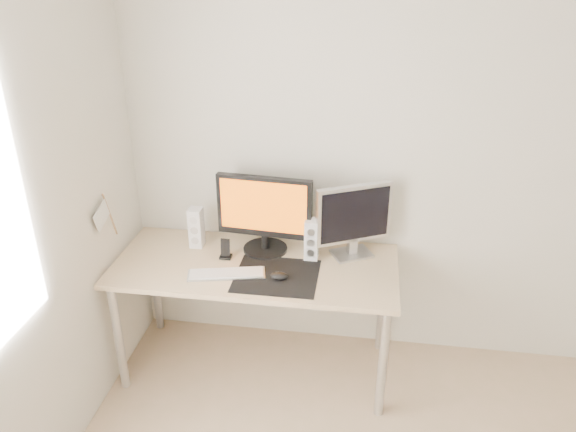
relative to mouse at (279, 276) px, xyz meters
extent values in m
plane|color=white|center=(0.77, 0.51, 0.50)|extent=(3.50, 0.00, 3.50)
cube|color=black|center=(-0.02, 0.03, -0.02)|extent=(0.45, 0.40, 0.00)
ellipsoid|color=black|center=(0.00, 0.00, 0.00)|extent=(0.10, 0.06, 0.04)
cube|color=#D1B587|center=(-0.16, 0.14, -0.04)|extent=(1.60, 0.70, 0.03)
cylinder|color=silver|center=(-0.90, -0.15, -0.40)|extent=(0.05, 0.05, 0.70)
cylinder|color=silver|center=(0.58, -0.15, -0.40)|extent=(0.05, 0.05, 0.70)
cylinder|color=silver|center=(-0.90, 0.43, -0.40)|extent=(0.05, 0.05, 0.70)
cylinder|color=silver|center=(0.58, 0.43, -0.40)|extent=(0.05, 0.05, 0.70)
cylinder|color=black|center=(-0.13, 0.31, -0.01)|extent=(0.28, 0.28, 0.02)
cylinder|color=black|center=(-0.13, 0.31, 0.05)|extent=(0.04, 0.04, 0.12)
cube|color=black|center=(-0.13, 0.30, 0.26)|extent=(0.55, 0.09, 0.36)
cube|color=orange|center=(-0.14, 0.28, 0.27)|extent=(0.50, 0.05, 0.30)
cube|color=#B4B4B6|center=(0.37, 0.32, -0.01)|extent=(0.27, 0.24, 0.01)
cube|color=silver|center=(0.37, 0.32, 0.04)|extent=(0.06, 0.06, 0.10)
cube|color=#BBBBBD|center=(0.37, 0.32, 0.24)|extent=(0.42, 0.24, 0.34)
cube|color=black|center=(0.38, 0.31, 0.24)|extent=(0.37, 0.19, 0.30)
cube|color=white|center=(-0.55, 0.30, 0.10)|extent=(0.08, 0.09, 0.24)
cylinder|color=#BBBBBE|center=(-0.55, 0.26, 0.03)|extent=(0.05, 0.01, 0.05)
cylinder|color=#ACACAE|center=(-0.55, 0.26, 0.10)|extent=(0.05, 0.01, 0.05)
cylinder|color=silver|center=(-0.55, 0.26, 0.17)|extent=(0.05, 0.01, 0.05)
cube|color=white|center=(0.14, 0.26, 0.10)|extent=(0.08, 0.09, 0.24)
cylinder|color=#B6B6B9|center=(0.14, 0.21, 0.03)|extent=(0.05, 0.01, 0.05)
cylinder|color=silver|center=(0.14, 0.21, 0.10)|extent=(0.05, 0.01, 0.05)
cylinder|color=silver|center=(0.14, 0.21, 0.17)|extent=(0.05, 0.01, 0.05)
cube|color=#A9A9AB|center=(-0.29, 0.00, -0.02)|extent=(0.44, 0.21, 0.01)
cube|color=white|center=(-0.29, 0.00, -0.01)|extent=(0.41, 0.19, 0.01)
cube|color=black|center=(-0.34, 0.18, -0.01)|extent=(0.07, 0.06, 0.01)
cube|color=black|center=(-0.34, 0.18, 0.05)|extent=(0.05, 0.02, 0.11)
cylinder|color=#A57F54|center=(-0.95, 0.06, 0.27)|extent=(0.01, 0.10, 0.29)
cube|color=white|center=(-0.95, -0.03, 0.31)|extent=(0.00, 0.19, 0.15)
camera|label=1|loc=(0.43, -2.54, 1.59)|focal=35.00mm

